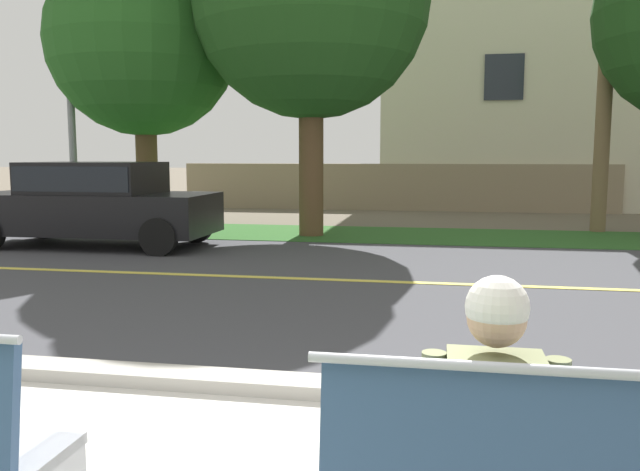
{
  "coord_description": "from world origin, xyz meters",
  "views": [
    {
      "loc": [
        0.97,
        -1.94,
        1.67
      ],
      "look_at": [
        -0.01,
        3.36,
        1.0
      ],
      "focal_mm": 36.45,
      "sensor_mm": 36.0,
      "label": 1
    }
  ],
  "objects_px": {
    "streetlamp": "(74,54)",
    "shade_tree_far_left": "(146,26)",
    "seated_person_olive": "(491,422)",
    "car_black_near": "(95,200)"
  },
  "relations": [
    {
      "from": "seated_person_olive",
      "to": "shade_tree_far_left",
      "type": "distance_m",
      "value": 13.5
    },
    {
      "from": "streetlamp",
      "to": "shade_tree_far_left",
      "type": "xyz_separation_m",
      "value": [
        1.59,
        0.27,
        0.59
      ]
    },
    {
      "from": "car_black_near",
      "to": "streetlamp",
      "type": "height_order",
      "value": "streetlamp"
    },
    {
      "from": "seated_person_olive",
      "to": "shade_tree_far_left",
      "type": "relative_size",
      "value": 0.18
    },
    {
      "from": "car_black_near",
      "to": "streetlamp",
      "type": "relative_size",
      "value": 0.64
    },
    {
      "from": "seated_person_olive",
      "to": "shade_tree_far_left",
      "type": "xyz_separation_m",
      "value": [
        -6.54,
        11.18,
        3.78
      ]
    },
    {
      "from": "seated_person_olive",
      "to": "car_black_near",
      "type": "relative_size",
      "value": 0.29
    },
    {
      "from": "seated_person_olive",
      "to": "car_black_near",
      "type": "xyz_separation_m",
      "value": [
        -6.38,
        8.43,
        0.18
      ]
    },
    {
      "from": "car_black_near",
      "to": "shade_tree_far_left",
      "type": "relative_size",
      "value": 0.63
    },
    {
      "from": "streetlamp",
      "to": "car_black_near",
      "type": "bearing_deg",
      "value": -54.65
    }
  ]
}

